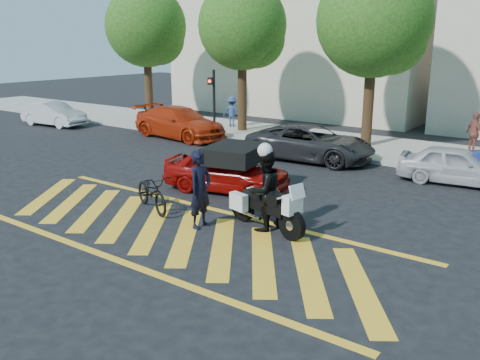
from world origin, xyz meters
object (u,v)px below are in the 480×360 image
Objects in this scene: parked_mid_right at (456,165)px; police_motorcycle at (265,206)px; parked_left at (180,123)px; bicycle at (152,192)px; officer_bike at (200,190)px; parked_far_left at (54,114)px; officer_moto at (264,190)px; parked_mid_left at (310,143)px; red_convertible at (227,170)px.

police_motorcycle is at bearing 152.21° from parked_mid_right.
bicycle is at bearing -136.12° from parked_left.
parked_mid_right is (4.08, 7.85, -0.36)m from officer_bike.
bicycle is 0.51× the size of parked_far_left.
officer_moto is (-0.02, -0.01, 0.40)m from police_motorcycle.
parked_mid_right is at bearing -96.84° from parked_mid_left.
officer_moto is 18.88m from parked_far_left.
officer_moto is (3.27, 0.58, 0.48)m from bicycle.
bicycle is at bearing -121.03° from parked_far_left.
parked_far_left is 20.51m from parked_mid_right.
officer_bike is 0.79× the size of police_motorcycle.
officer_bike is 8.85m from parked_mid_right.
parked_left is (-8.55, 8.53, -0.24)m from officer_bike.
officer_bike reaches higher than police_motorcycle.
parked_far_left is at bearing 105.42° from parked_left.
bicycle is 2.68m from red_convertible.
parked_mid_left reaches higher than bicycle.
parked_left reaches higher than parked_mid_right.
parked_left is at bearing 155.52° from police_motorcycle.
bicycle is 9.71m from parked_mid_right.
bicycle is at bearing 170.93° from parked_mid_left.
parked_mid_right is at bearing 172.35° from officer_moto.
parked_left is 12.65m from parked_mid_right.
red_convertible is (-2.72, 2.05, -0.33)m from officer_moto.
police_motorcycle is 0.63× the size of red_convertible.
red_convertible is 7.41m from parked_mid_right.
police_motorcycle is at bearing -115.12° from parked_far_left.
police_motorcycle is 0.40m from officer_moto.
police_motorcycle is at bearing 131.19° from officer_moto.
officer_bike is at bearing -73.20° from bicycle.
parked_mid_right is (5.40, -0.20, -0.07)m from parked_mid_left.
parked_left is (-9.90, 7.75, -0.27)m from officer_moto.
parked_mid_left is 1.37× the size of parked_mid_right.
officer_bike is 1.98m from bicycle.
red_convertible is 5.22m from parked_mid_left.
parked_far_left is at bearing 64.76° from officer_bike.
parked_far_left is at bearing 85.22° from parked_mid_right.
parked_far_left is (-16.42, 7.13, -0.33)m from officer_bike.
red_convertible is 0.78× the size of parked_left.
officer_moto reaches higher than parked_left.
officer_bike is 0.99× the size of bicycle.
parked_mid_left is at bearing -92.04° from parked_far_left.
officer_moto is at bearing -115.17° from parked_far_left.
red_convertible is at bearing -113.45° from officer_moto.
officer_moto reaches higher than red_convertible.
officer_moto reaches higher than parked_mid_right.
officer_bike is 1.57m from officer_moto.
police_motorcycle is 1.23× the size of officer_moto.
parked_far_left is (-17.79, 6.34, 0.04)m from police_motorcycle.
officer_bike reaches higher than parked_left.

